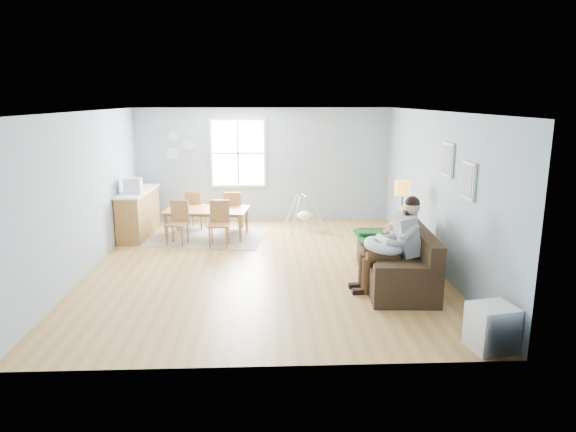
{
  "coord_description": "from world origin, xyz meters",
  "views": [
    {
      "loc": [
        0.05,
        -8.69,
        2.91
      ],
      "look_at": [
        0.41,
        -0.39,
        1.0
      ],
      "focal_mm": 32.0,
      "sensor_mm": 36.0,
      "label": 1
    }
  ],
  "objects_px": {
    "chair_sw": "(178,220)",
    "chair_se": "(219,220)",
    "baby_swing": "(304,215)",
    "counter": "(139,213)",
    "monitor": "(133,186)",
    "storage_cube": "(491,328)",
    "dining_table": "(207,223)",
    "toddler": "(393,233)",
    "chair_ne": "(233,209)",
    "chair_nw": "(195,208)",
    "father": "(395,241)",
    "sofa": "(399,263)",
    "floor_lamp": "(402,194)"
  },
  "relations": [
    {
      "from": "baby_swing",
      "to": "father",
      "type": "bearing_deg",
      "value": -73.48
    },
    {
      "from": "monitor",
      "to": "chair_sw",
      "type": "bearing_deg",
      "value": -21.76
    },
    {
      "from": "dining_table",
      "to": "monitor",
      "type": "distance_m",
      "value": 1.72
    },
    {
      "from": "father",
      "to": "baby_swing",
      "type": "bearing_deg",
      "value": 106.52
    },
    {
      "from": "father",
      "to": "dining_table",
      "type": "bearing_deg",
      "value": 134.65
    },
    {
      "from": "chair_sw",
      "to": "baby_swing",
      "type": "height_order",
      "value": "chair_sw"
    },
    {
      "from": "storage_cube",
      "to": "baby_swing",
      "type": "relative_size",
      "value": 0.62
    },
    {
      "from": "storage_cube",
      "to": "dining_table",
      "type": "relative_size",
      "value": 0.33
    },
    {
      "from": "counter",
      "to": "monitor",
      "type": "xyz_separation_m",
      "value": [
        -0.0,
        -0.34,
        0.65
      ]
    },
    {
      "from": "chair_sw",
      "to": "chair_se",
      "type": "xyz_separation_m",
      "value": [
        0.84,
        -0.14,
        0.02
      ]
    },
    {
      "from": "father",
      "to": "floor_lamp",
      "type": "distance_m",
      "value": 1.86
    },
    {
      "from": "dining_table",
      "to": "counter",
      "type": "height_order",
      "value": "counter"
    },
    {
      "from": "floor_lamp",
      "to": "chair_nw",
      "type": "xyz_separation_m",
      "value": [
        -4.11,
        2.19,
        -0.68
      ]
    },
    {
      "from": "storage_cube",
      "to": "counter",
      "type": "bearing_deg",
      "value": 134.78
    },
    {
      "from": "dining_table",
      "to": "chair_sw",
      "type": "xyz_separation_m",
      "value": [
        -0.52,
        -0.52,
        0.2
      ]
    },
    {
      "from": "chair_se",
      "to": "baby_swing",
      "type": "height_order",
      "value": "chair_se"
    },
    {
      "from": "toddler",
      "to": "chair_ne",
      "type": "distance_m",
      "value": 4.28
    },
    {
      "from": "chair_se",
      "to": "monitor",
      "type": "relative_size",
      "value": 2.57
    },
    {
      "from": "sofa",
      "to": "chair_se",
      "type": "height_order",
      "value": "chair_se"
    },
    {
      "from": "dining_table",
      "to": "chair_ne",
      "type": "height_order",
      "value": "chair_ne"
    },
    {
      "from": "chair_nw",
      "to": "storage_cube",
      "type": "bearing_deg",
      "value": -54.24
    },
    {
      "from": "chair_se",
      "to": "baby_swing",
      "type": "bearing_deg",
      "value": 31.87
    },
    {
      "from": "dining_table",
      "to": "baby_swing",
      "type": "height_order",
      "value": "baby_swing"
    },
    {
      "from": "counter",
      "to": "baby_swing",
      "type": "bearing_deg",
      "value": 4.1
    },
    {
      "from": "chair_sw",
      "to": "sofa",
      "type": "bearing_deg",
      "value": -31.91
    },
    {
      "from": "floor_lamp",
      "to": "baby_swing",
      "type": "relative_size",
      "value": 1.56
    },
    {
      "from": "father",
      "to": "dining_table",
      "type": "xyz_separation_m",
      "value": [
        -3.23,
        3.27,
        -0.48
      ]
    },
    {
      "from": "chair_nw",
      "to": "chair_ne",
      "type": "relative_size",
      "value": 0.99
    },
    {
      "from": "chair_sw",
      "to": "chair_se",
      "type": "relative_size",
      "value": 0.97
    },
    {
      "from": "sofa",
      "to": "chair_ne",
      "type": "bearing_deg",
      "value": 129.51
    },
    {
      "from": "sofa",
      "to": "chair_nw",
      "type": "height_order",
      "value": "sofa"
    },
    {
      "from": "father",
      "to": "chair_ne",
      "type": "xyz_separation_m",
      "value": [
        -2.69,
        3.78,
        -0.28
      ]
    },
    {
      "from": "father",
      "to": "monitor",
      "type": "bearing_deg",
      "value": 146.37
    },
    {
      "from": "chair_se",
      "to": "chair_nw",
      "type": "height_order",
      "value": "chair_se"
    },
    {
      "from": "floor_lamp",
      "to": "storage_cube",
      "type": "distance_m",
      "value": 3.81
    },
    {
      "from": "chair_ne",
      "to": "chair_se",
      "type": "bearing_deg",
      "value": -100.32
    },
    {
      "from": "floor_lamp",
      "to": "baby_swing",
      "type": "height_order",
      "value": "floor_lamp"
    },
    {
      "from": "sofa",
      "to": "storage_cube",
      "type": "xyz_separation_m",
      "value": [
        0.52,
        -2.28,
        -0.05
      ]
    },
    {
      "from": "chair_se",
      "to": "chair_ne",
      "type": "height_order",
      "value": "chair_se"
    },
    {
      "from": "chair_sw",
      "to": "chair_se",
      "type": "height_order",
      "value": "chair_se"
    },
    {
      "from": "counter",
      "to": "baby_swing",
      "type": "height_order",
      "value": "counter"
    },
    {
      "from": "chair_sw",
      "to": "father",
      "type": "bearing_deg",
      "value": -36.26
    },
    {
      "from": "counter",
      "to": "monitor",
      "type": "bearing_deg",
      "value": -90.01
    },
    {
      "from": "floor_lamp",
      "to": "baby_swing",
      "type": "xyz_separation_m",
      "value": [
        -1.65,
        2.0,
        -0.82
      ]
    },
    {
      "from": "dining_table",
      "to": "chair_sw",
      "type": "bearing_deg",
      "value": -127.89
    },
    {
      "from": "monitor",
      "to": "baby_swing",
      "type": "xyz_separation_m",
      "value": [
        3.61,
        0.6,
        -0.79
      ]
    },
    {
      "from": "chair_ne",
      "to": "toddler",
      "type": "bearing_deg",
      "value": -49.34
    },
    {
      "from": "sofa",
      "to": "toddler",
      "type": "bearing_deg",
      "value": 107.67
    },
    {
      "from": "father",
      "to": "counter",
      "type": "height_order",
      "value": "father"
    },
    {
      "from": "chair_sw",
      "to": "monitor",
      "type": "relative_size",
      "value": 2.5
    }
  ]
}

